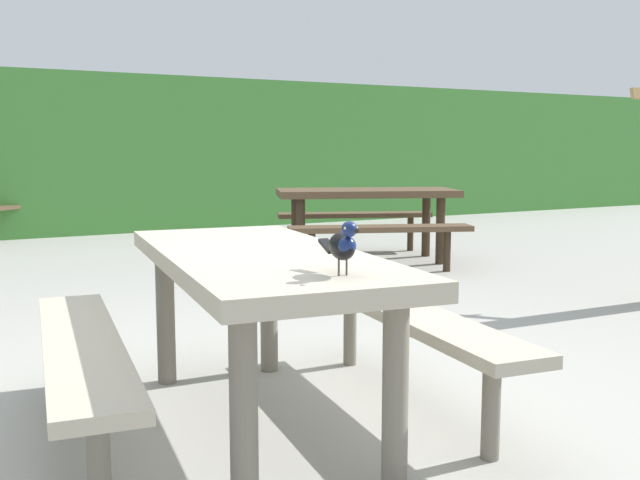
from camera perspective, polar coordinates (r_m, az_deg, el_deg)
ground_plane at (r=3.32m, az=-4.09°, el=-13.11°), size 60.00×60.00×0.00m
hedge_wall at (r=11.09m, az=-22.04°, el=6.31°), size 28.00×2.31×2.15m
picnic_table_foreground at (r=2.99m, az=-4.83°, el=-4.33°), size 1.87×1.90×0.74m
bird_grackle at (r=2.36m, az=1.83°, el=-0.36°), size 0.09×0.29×0.18m
picnic_table_mid_right at (r=7.40m, az=3.68°, el=2.58°), size 2.21×2.19×0.74m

